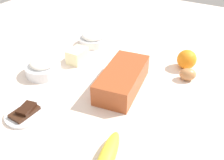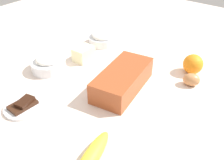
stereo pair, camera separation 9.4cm
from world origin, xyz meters
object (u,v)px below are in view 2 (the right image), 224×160
orange_fruit (193,64)px  chocolate_plate (23,106)px  loaf_pan (123,79)px  sugar_bowl (103,38)px  banana (92,156)px  egg_near_butter (191,80)px  butter_block (84,54)px  flour_bowl (48,63)px

orange_fruit → chocolate_plate: orange_fruit is taller
loaf_pan → sugar_bowl: size_ratio=2.15×
banana → egg_near_butter: (0.50, -0.06, 0.00)m
sugar_bowl → egg_near_butter: 0.50m
chocolate_plate → loaf_pan: bearing=-33.2°
banana → egg_near_butter: bearing=-7.2°
banana → sugar_bowl: bearing=37.2°
butter_block → chocolate_plate: 0.38m
loaf_pan → butter_block: 0.27m
banana → butter_block: bearing=45.2°
butter_block → chocolate_plate: bearing=-169.7°
flour_bowl → butter_block: size_ratio=1.58×
loaf_pan → orange_fruit: (0.27, -0.16, -0.00)m
orange_fruit → chocolate_plate: bearing=147.8°
banana → egg_near_butter: 0.50m
chocolate_plate → egg_near_butter: bearing=-39.1°
butter_block → orange_fruit: bearing=-65.4°
orange_fruit → butter_block: 0.47m
orange_fruit → sugar_bowl: bearing=92.2°
orange_fruit → chocolate_plate: size_ratio=0.62×
orange_fruit → egg_near_butter: orange_fruit is taller
sugar_bowl → loaf_pan: bearing=-129.5°
sugar_bowl → orange_fruit: 0.46m
flour_bowl → butter_block: (0.15, -0.06, -0.00)m
butter_block → chocolate_plate: size_ratio=0.69×
butter_block → egg_near_butter: (0.11, -0.46, -0.01)m
orange_fruit → flour_bowl: bearing=125.7°
loaf_pan → chocolate_plate: loaf_pan is taller
flour_bowl → egg_near_butter: size_ratio=2.22×
orange_fruit → butter_block: bearing=114.6°
banana → egg_near_butter: size_ratio=2.96×
flour_bowl → sugar_bowl: flour_bowl is taller
loaf_pan → flour_bowl: bearing=94.8°
butter_block → egg_near_butter: butter_block is taller
banana → orange_fruit: (0.59, -0.03, 0.02)m
sugar_bowl → chocolate_plate: size_ratio=1.06×
flour_bowl → sugar_bowl: 0.33m
banana → chocolate_plate: bearing=86.5°
loaf_pan → chocolate_plate: (-0.30, 0.20, -0.03)m
banana → chocolate_plate: (0.02, 0.33, -0.01)m
flour_bowl → orange_fruit: size_ratio=1.76×
loaf_pan → butter_block: loaf_pan is taller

